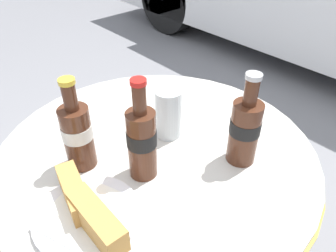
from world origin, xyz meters
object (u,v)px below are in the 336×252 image
Objects in this scene: cola_bottle_left at (142,140)px; cola_bottle_right at (77,134)px; drinking_glass at (168,115)px; bistro_table at (157,190)px; cola_bottle_center at (245,129)px; lunch_plate_near at (87,211)px.

cola_bottle_left is 1.07× the size of cola_bottle_right.
cola_bottle_left is 1.83× the size of drinking_glass.
bistro_table is 0.29m from cola_bottle_right.
bistro_table is 3.58× the size of cola_bottle_right.
cola_bottle_left is at bearing -119.92° from cola_bottle_center.
lunch_plate_near is at bearing -72.62° from bistro_table.
lunch_plate_near is at bearing -103.46° from cola_bottle_center.
cola_bottle_center is at bearing 50.74° from cola_bottle_right.
bistro_table is 6.12× the size of drinking_glass.
bistro_table is at bearing 120.81° from cola_bottle_left.
bistro_table is 3.35× the size of cola_bottle_left.
cola_bottle_center is (0.16, 0.12, 0.23)m from bistro_table.
cola_bottle_left is 1.01× the size of lunch_plate_near.
cola_bottle_center reaches higher than lunch_plate_near.
bistro_table is at bearing -67.84° from drinking_glass.
cola_bottle_left is at bearing 35.93° from cola_bottle_right.
cola_bottle_left is 0.16m from drinking_glass.
lunch_plate_near is (0.03, -0.16, -0.07)m from cola_bottle_left.
cola_bottle_center is 1.73× the size of drinking_glass.
lunch_plate_near is at bearing -71.59° from drinking_glass.
cola_bottle_left is 0.15m from cola_bottle_right.
lunch_plate_near is at bearing -26.68° from cola_bottle_right.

